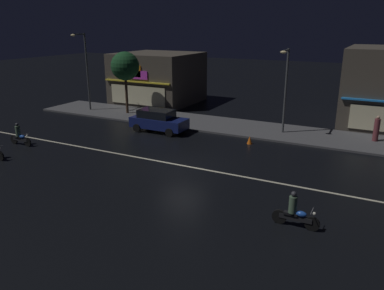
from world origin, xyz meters
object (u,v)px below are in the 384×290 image
at_px(parked_car_near_kerb, 158,120).
at_px(motorcycle_lead, 295,212).
at_px(streetlamp_west, 85,65).
at_px(streetlamp_mid, 285,84).
at_px(pedestrian_on_sidewalk, 376,129).
at_px(traffic_cone, 250,140).
at_px(motorcycle_following, 20,136).

relative_size(parked_car_near_kerb, motorcycle_lead, 2.26).
bearing_deg(streetlamp_west, streetlamp_mid, 1.21).
relative_size(streetlamp_mid, motorcycle_lead, 3.18).
bearing_deg(parked_car_near_kerb, streetlamp_mid, 21.30).
xyz_separation_m(pedestrian_on_sidewalk, traffic_cone, (-7.57, -4.17, -0.68)).
height_order(streetlamp_mid, motorcycle_following, streetlamp_mid).
relative_size(pedestrian_on_sidewalk, traffic_cone, 3.21).
bearing_deg(streetlamp_west, parked_car_near_kerb, -17.27).
distance_m(pedestrian_on_sidewalk, parked_car_near_kerb, 15.40).
bearing_deg(parked_car_near_kerb, motorcycle_lead, -37.97).
height_order(motorcycle_following, traffic_cone, motorcycle_following).
xyz_separation_m(streetlamp_west, streetlamp_mid, (18.12, 0.38, -0.46)).
xyz_separation_m(parked_car_near_kerb, traffic_cone, (7.21, 0.12, -0.59)).
distance_m(pedestrian_on_sidewalk, motorcycle_following, 24.15).
height_order(streetlamp_mid, pedestrian_on_sidewalk, streetlamp_mid).
bearing_deg(traffic_cone, streetlamp_west, 170.37).
relative_size(streetlamp_west, motorcycle_lead, 3.65).
bearing_deg(traffic_cone, parked_car_near_kerb, -179.02).
bearing_deg(pedestrian_on_sidewalk, parked_car_near_kerb, 123.85).
xyz_separation_m(motorcycle_lead, traffic_cone, (-5.24, 9.84, -0.36)).
xyz_separation_m(parked_car_near_kerb, motorcycle_lead, (12.45, -9.71, -0.24)).
distance_m(streetlamp_west, motorcycle_lead, 25.64).
distance_m(pedestrian_on_sidewalk, traffic_cone, 8.67).
height_order(parked_car_near_kerb, motorcycle_lead, parked_car_near_kerb).
xyz_separation_m(pedestrian_on_sidewalk, motorcycle_following, (-21.24, -11.48, -0.32)).
xyz_separation_m(parked_car_near_kerb, motorcycle_following, (-6.45, -7.19, -0.24)).
relative_size(streetlamp_mid, traffic_cone, 11.00).
xyz_separation_m(streetlamp_mid, motorcycle_lead, (3.87, -13.06, -3.15)).
distance_m(streetlamp_mid, traffic_cone, 4.95).
bearing_deg(motorcycle_following, pedestrian_on_sidewalk, -143.44).
relative_size(streetlamp_west, parked_car_near_kerb, 1.61).
relative_size(pedestrian_on_sidewalk, parked_car_near_kerb, 0.41).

